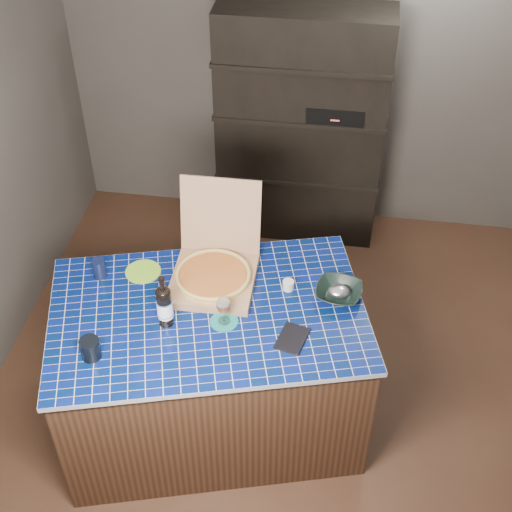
% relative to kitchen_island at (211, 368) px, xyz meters
% --- Properties ---
extents(room, '(3.50, 3.50, 3.50)m').
position_rel_kitchen_island_xyz_m(room, '(0.30, 0.41, 0.79)').
color(room, '#4F3322').
rests_on(room, ground).
extents(shelving_unit, '(1.20, 0.41, 1.80)m').
position_rel_kitchen_island_xyz_m(shelving_unit, '(0.30, 1.94, 0.45)').
color(shelving_unit, black).
rests_on(shelving_unit, floor).
extents(kitchen_island, '(1.89, 1.47, 0.91)m').
position_rel_kitchen_island_xyz_m(kitchen_island, '(0.00, 0.00, 0.00)').
color(kitchen_island, '#4A2C1D').
rests_on(kitchen_island, floor).
extents(pizza_box, '(0.45, 0.55, 0.49)m').
position_rel_kitchen_island_xyz_m(pizza_box, '(-0.01, 0.24, 0.53)').
color(pizza_box, tan).
rests_on(pizza_box, kitchen_island).
extents(mead_bottle, '(0.09, 0.09, 0.32)m').
position_rel_kitchen_island_xyz_m(mead_bottle, '(-0.20, -0.11, 0.58)').
color(mead_bottle, black).
rests_on(mead_bottle, kitchen_island).
extents(teal_trivet, '(0.15, 0.15, 0.01)m').
position_rel_kitchen_island_xyz_m(teal_trivet, '(0.10, -0.06, 0.46)').
color(teal_trivet, '#177872').
rests_on(teal_trivet, kitchen_island).
extents(wine_glass, '(0.07, 0.07, 0.17)m').
position_rel_kitchen_island_xyz_m(wine_glass, '(0.10, -0.06, 0.58)').
color(wine_glass, white).
rests_on(wine_glass, teal_trivet).
extents(tumbler, '(0.10, 0.10, 0.11)m').
position_rel_kitchen_island_xyz_m(tumbler, '(-0.51, -0.39, 0.51)').
color(tumbler, black).
rests_on(tumbler, kitchen_island).
extents(dvd_case, '(0.18, 0.22, 0.01)m').
position_rel_kitchen_island_xyz_m(dvd_case, '(0.46, -0.13, 0.46)').
color(dvd_case, black).
rests_on(dvd_case, kitchen_island).
extents(bowl, '(0.28, 0.28, 0.06)m').
position_rel_kitchen_island_xyz_m(bowl, '(0.68, 0.22, 0.49)').
color(bowl, black).
rests_on(bowl, kitchen_island).
extents(foil_contents, '(0.12, 0.10, 0.06)m').
position_rel_kitchen_island_xyz_m(foil_contents, '(0.68, 0.22, 0.50)').
color(foil_contents, '#BBB8C4').
rests_on(foil_contents, bowl).
extents(white_jar, '(0.06, 0.06, 0.05)m').
position_rel_kitchen_island_xyz_m(white_jar, '(0.40, 0.24, 0.48)').
color(white_jar, silver).
rests_on(white_jar, kitchen_island).
extents(navy_cup, '(0.07, 0.07, 0.12)m').
position_rel_kitchen_island_xyz_m(navy_cup, '(-0.65, 0.18, 0.51)').
color(navy_cup, black).
rests_on(navy_cup, kitchen_island).
extents(green_trivet, '(0.20, 0.20, 0.01)m').
position_rel_kitchen_island_xyz_m(green_trivet, '(-0.42, 0.25, 0.46)').
color(green_trivet, '#84CA2B').
rests_on(green_trivet, kitchen_island).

